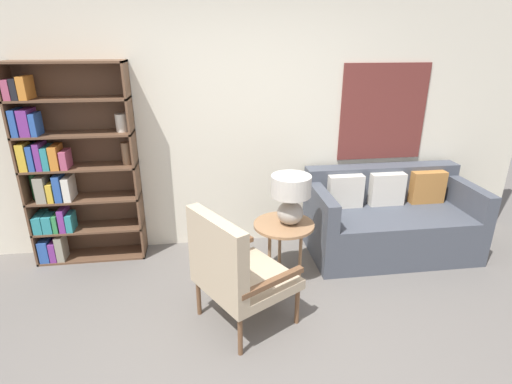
{
  "coord_description": "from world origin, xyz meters",
  "views": [
    {
      "loc": [
        -0.3,
        -1.96,
        2.1
      ],
      "look_at": [
        0.13,
        1.12,
        0.9
      ],
      "focal_mm": 28.0,
      "sensor_mm": 36.0,
      "label": 1
    }
  ],
  "objects_px": {
    "bookshelf": "(66,170)",
    "armchair": "(233,268)",
    "side_table": "(284,229)",
    "table_lamp": "(291,195)",
    "couch": "(389,220)"
  },
  "relations": [
    {
      "from": "couch",
      "to": "bookshelf",
      "type": "bearing_deg",
      "value": 175.09
    },
    {
      "from": "armchair",
      "to": "table_lamp",
      "type": "height_order",
      "value": "table_lamp"
    },
    {
      "from": "bookshelf",
      "to": "side_table",
      "type": "bearing_deg",
      "value": -18.44
    },
    {
      "from": "couch",
      "to": "table_lamp",
      "type": "xyz_separation_m",
      "value": [
        -1.14,
        -0.39,
        0.5
      ]
    },
    {
      "from": "side_table",
      "to": "table_lamp",
      "type": "bearing_deg",
      "value": -5.41
    },
    {
      "from": "armchair",
      "to": "side_table",
      "type": "relative_size",
      "value": 1.71
    },
    {
      "from": "couch",
      "to": "side_table",
      "type": "height_order",
      "value": "couch"
    },
    {
      "from": "armchair",
      "to": "table_lamp",
      "type": "distance_m",
      "value": 0.88
    },
    {
      "from": "bookshelf",
      "to": "table_lamp",
      "type": "xyz_separation_m",
      "value": [
        2.03,
        -0.66,
        -0.1
      ]
    },
    {
      "from": "couch",
      "to": "table_lamp",
      "type": "bearing_deg",
      "value": -161.1
    },
    {
      "from": "side_table",
      "to": "table_lamp",
      "type": "distance_m",
      "value": 0.34
    },
    {
      "from": "side_table",
      "to": "table_lamp",
      "type": "xyz_separation_m",
      "value": [
        0.05,
        -0.0,
        0.33
      ]
    },
    {
      "from": "bookshelf",
      "to": "side_table",
      "type": "xyz_separation_m",
      "value": [
        1.98,
        -0.66,
        -0.43
      ]
    },
    {
      "from": "bookshelf",
      "to": "armchair",
      "type": "height_order",
      "value": "bookshelf"
    },
    {
      "from": "bookshelf",
      "to": "table_lamp",
      "type": "height_order",
      "value": "bookshelf"
    }
  ]
}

